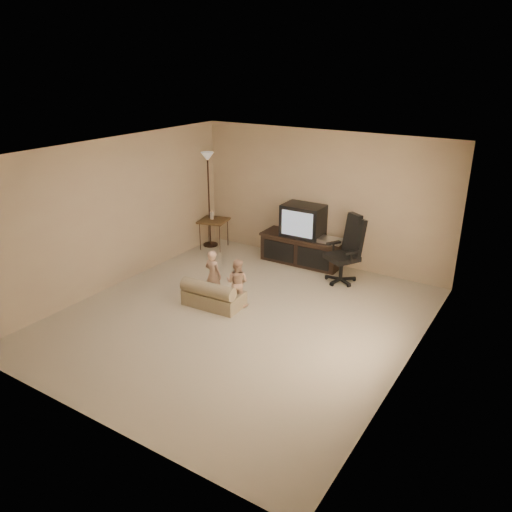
% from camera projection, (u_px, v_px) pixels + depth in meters
% --- Properties ---
extents(floor, '(5.50, 5.50, 0.00)m').
position_uv_depth(floor, '(240.00, 318.00, 7.55)').
color(floor, '#B8AC93').
rests_on(floor, ground).
extents(room_shell, '(5.50, 5.50, 5.50)m').
position_uv_depth(room_shell, '(238.00, 222.00, 7.00)').
color(room_shell, white).
rests_on(room_shell, floor).
extents(tv_stand, '(1.61, 0.62, 1.15)m').
position_uv_depth(tv_stand, '(303.00, 239.00, 9.45)').
color(tv_stand, black).
rests_on(tv_stand, floor).
extents(office_chair, '(0.77, 0.77, 1.21)m').
position_uv_depth(office_chair, '(345.00, 258.00, 8.66)').
color(office_chair, black).
rests_on(office_chair, floor).
extents(side_table, '(0.66, 0.66, 0.81)m').
position_uv_depth(side_table, '(213.00, 221.00, 10.18)').
color(side_table, brown).
rests_on(side_table, floor).
extents(floor_lamp, '(0.30, 0.30, 1.95)m').
position_uv_depth(floor_lamp, '(208.00, 179.00, 9.99)').
color(floor_lamp, '#312016').
rests_on(floor_lamp, floor).
extents(child_sofa, '(0.95, 0.57, 0.45)m').
position_uv_depth(child_sofa, '(212.00, 296.00, 7.85)').
color(child_sofa, gray).
rests_on(child_sofa, floor).
extents(toddler_left, '(0.32, 0.24, 0.84)m').
position_uv_depth(toddler_left, '(213.00, 275.00, 8.01)').
color(toddler_left, tan).
rests_on(toddler_left, floor).
extents(toddler_right, '(0.40, 0.26, 0.78)m').
position_uv_depth(toddler_right, '(237.00, 282.00, 7.83)').
color(toddler_right, tan).
rests_on(toddler_right, floor).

